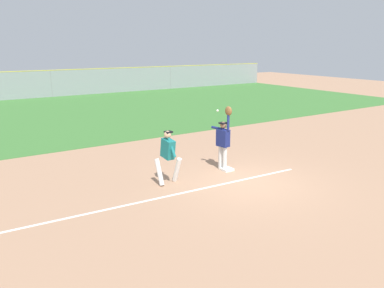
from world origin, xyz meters
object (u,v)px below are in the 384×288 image
(parked_car_silver, at_px, (112,82))
(baseball, at_px, (217,111))
(fielder, at_px, (223,139))
(first_base, at_px, (227,169))
(parked_car_red, at_px, (57,85))
(runner, at_px, (168,153))

(parked_car_silver, bearing_deg, baseball, -109.53)
(fielder, distance_m, baseball, 1.06)
(fielder, bearing_deg, baseball, -7.71)
(baseball, xyz_separation_m, parked_car_silver, (6.62, 26.38, -1.46))
(first_base, distance_m, fielder, 1.09)
(baseball, height_order, parked_car_silver, baseball)
(parked_car_red, bearing_deg, runner, -97.96)
(baseball, relative_size, parked_car_silver, 0.02)
(parked_car_red, distance_m, parked_car_silver, 5.27)
(runner, height_order, parked_car_silver, runner)
(parked_car_red, relative_size, parked_car_silver, 0.97)
(first_base, xyz_separation_m, fielder, (-0.06, 0.16, 1.08))
(fielder, bearing_deg, parked_car_silver, -114.24)
(fielder, bearing_deg, runner, -6.08)
(fielder, xyz_separation_m, parked_car_silver, (6.33, 26.36, -0.45))
(first_base, xyz_separation_m, parked_car_silver, (6.27, 26.52, 0.63))
(runner, bearing_deg, fielder, 0.80)
(first_base, relative_size, runner, 0.22)
(parked_car_silver, bearing_deg, fielder, -108.95)
(fielder, height_order, parked_car_red, fielder)
(first_base, height_order, fielder, fielder)
(baseball, distance_m, parked_car_red, 26.75)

